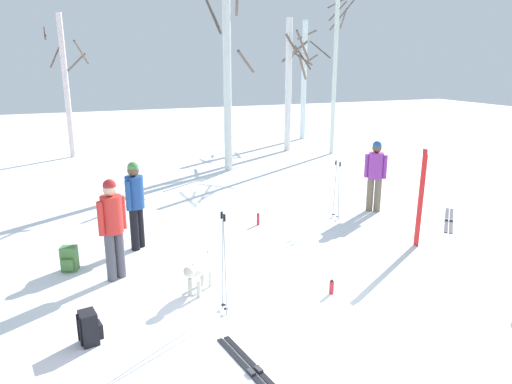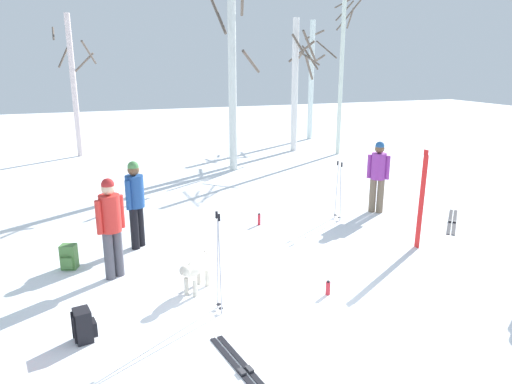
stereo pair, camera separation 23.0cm
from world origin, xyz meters
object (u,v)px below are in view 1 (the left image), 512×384
Objects in this scene: birch_tree_1 at (66,84)px; water_bottle_1 at (258,219)px; person_2 at (113,223)px; birch_tree_2 at (228,79)px; water_bottle_0 at (332,287)px; birch_tree_3 at (289,83)px; person_3 at (135,200)px; ski_pair_lying_0 at (449,220)px; ski_poles_1 at (337,188)px; birch_tree_5 at (304,78)px; dog at (199,269)px; person_4 at (375,172)px; ski_poles_0 at (224,260)px; birch_tree_4 at (335,69)px; ski_pair_planted_0 at (421,199)px; backpack_1 at (89,328)px; ski_pair_lying_1 at (257,374)px; backpack_2 at (69,259)px.

water_bottle_1 is at bearing -69.61° from birch_tree_1.
birch_tree_2 is (4.34, 7.08, 1.96)m from person_2.
birch_tree_3 reaches higher than water_bottle_0.
person_3 reaches higher than ski_pair_lying_0.
ski_poles_1 is 11.78m from birch_tree_5.
water_bottle_0 is 0.05× the size of birch_tree_1.
water_bottle_0 is at bearing -23.25° from dog.
birch_tree_2 is at bearing 56.97° from person_3.
birch_tree_3 is (3.35, 2.49, -0.27)m from birch_tree_2.
birch_tree_2 reaches higher than person_2.
person_4 is 2.50× the size of dog.
person_4 is 1.14× the size of ski_poles_0.
birch_tree_2 is (-3.05, 6.77, 2.93)m from ski_pair_lying_0.
birch_tree_4 is (4.65, 1.30, 0.27)m from birch_tree_2.
ski_pair_planted_0 is 0.38× the size of birch_tree_1.
ski_pair_lying_0 is 3.31× the size of backpack_1.
water_bottle_0 is at bearing -132.76° from person_4.
person_4 is 7.53m from backpack_1.
birch_tree_1 reaches higher than water_bottle_0.
person_2 reaches higher than ski_poles_1.
water_bottle_0 is at bearing -98.10° from birch_tree_2.
ski_pair_planted_0 is 1.29× the size of ski_poles_0.
ski_poles_1 is at bearing 50.65° from ski_pair_lying_1.
person_2 is 0.33× the size of birch_tree_5.
person_3 is 3.05m from ski_poles_0.
person_3 is 0.33× the size of birch_tree_1.
person_4 is at bearing 134.71° from ski_pair_lying_0.
ski_pair_lying_1 is at bearing -118.58° from birch_tree_5.
water_bottle_0 is 0.04× the size of birch_tree_5.
water_bottle_1 is at bearing -119.46° from birch_tree_3.
birch_tree_3 is (1.53, 8.03, 1.69)m from person_4.
ski_pair_planted_0 is 4.40× the size of backpack_1.
backpack_1 is at bearing -108.95° from person_3.
birch_tree_5 is at bearing 72.83° from ski_pair_planted_0.
birch_tree_4 reaches higher than dog.
ski_pair_lying_0 is 0.28× the size of birch_tree_1.
backpack_1 is 5.08m from water_bottle_1.
person_4 is 6.15m from birch_tree_2.
water_bottle_1 is 12.50m from birch_tree_5.
backpack_2 is at bearing -165.60° from water_bottle_1.
dog is 0.47× the size of ski_pair_lying_0.
ski_pair_lying_0 is at bearing 30.04° from ski_pair_lying_1.
birch_tree_2 is 1.11× the size of birch_tree_3.
ski_pair_lying_0 and ski_pair_lying_1 have the same top height.
ski_pair_lying_0 is at bearing -45.29° from person_4.
person_3 is 6.40× the size of water_bottle_1.
water_bottle_0 reaches higher than ski_pair_lying_1.
birch_tree_5 is at bearing 59.13° from ski_poles_0.
birch_tree_5 is (6.37, 10.43, 2.61)m from water_bottle_1.
birch_tree_4 is at bearing 52.84° from ski_poles_0.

